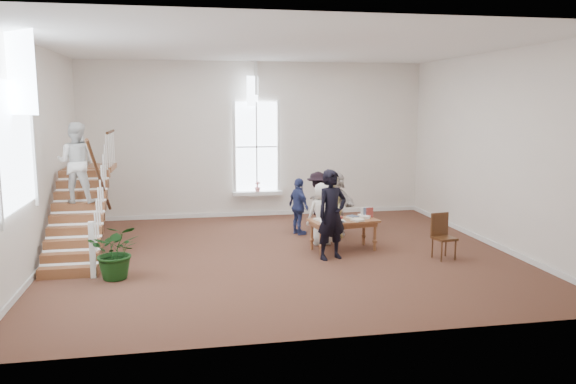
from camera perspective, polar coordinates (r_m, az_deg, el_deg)
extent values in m
plane|color=#4C2B1E|center=(12.47, -0.53, -6.40)|extent=(10.00, 10.00, 0.00)
plane|color=silver|center=(16.51, -3.25, 5.31)|extent=(10.00, 0.00, 10.00)
plane|color=silver|center=(7.70, 5.24, 1.00)|extent=(10.00, 0.00, 10.00)
plane|color=silver|center=(12.25, -24.29, 3.22)|extent=(0.00, 9.00, 9.00)
plane|color=silver|center=(13.84, 20.37, 4.04)|extent=(0.00, 9.00, 9.00)
plane|color=white|center=(12.08, -0.56, 14.64)|extent=(10.00, 10.00, 0.00)
cube|color=white|center=(16.51, -3.12, -0.11)|extent=(1.45, 0.28, 0.10)
plane|color=white|center=(16.46, -3.21, 4.60)|extent=(2.60, 0.00, 2.60)
plane|color=white|center=(16.42, -3.27, 10.18)|extent=(0.60, 0.60, 0.85)
plane|color=white|center=(10.76, -25.98, 4.28)|extent=(0.00, 2.40, 2.40)
plane|color=white|center=(10.75, -26.47, 11.19)|extent=(1.10, 1.10, 1.55)
cube|color=white|center=(16.76, -3.17, -2.19)|extent=(10.00, 0.04, 0.12)
imported|color=pink|center=(16.45, -3.11, 0.56)|extent=(0.17, 0.17, 0.30)
cube|color=brown|center=(11.73, -21.42, -7.55)|extent=(1.10, 0.30, 0.20)
cube|color=brown|center=(11.96, -21.21, -6.23)|extent=(1.10, 0.30, 0.20)
cube|color=brown|center=(12.20, -21.01, -4.95)|extent=(1.10, 0.30, 0.20)
cube|color=brown|center=(12.44, -20.81, -3.73)|extent=(1.10, 0.30, 0.20)
cube|color=brown|center=(12.69, -20.62, -2.55)|extent=(1.10, 0.30, 0.20)
cube|color=brown|center=(12.94, -20.44, -1.42)|extent=(1.10, 0.30, 0.20)
cube|color=brown|center=(13.20, -20.27, -0.33)|extent=(1.10, 0.30, 0.20)
cube|color=brown|center=(13.46, -20.11, 0.71)|extent=(1.10, 0.30, 0.20)
cube|color=brown|center=(13.73, -19.95, 1.72)|extent=(1.10, 0.30, 0.20)
cube|color=brown|center=(14.61, -19.39, 2.31)|extent=(1.10, 1.20, 0.12)
cube|color=white|center=(11.38, -19.26, -5.57)|extent=(0.10, 0.10, 1.10)
cylinder|color=#3D2310|center=(12.47, -18.58, 1.33)|extent=(0.07, 2.74, 1.86)
imported|color=silver|center=(12.81, -20.68, 2.82)|extent=(0.94, 0.79, 1.72)
cube|color=brown|center=(12.78, 5.65, -2.91)|extent=(1.61, 0.97, 0.05)
cube|color=brown|center=(12.80, 5.65, -3.24)|extent=(1.47, 0.83, 0.10)
cylinder|color=brown|center=(12.36, 3.38, -5.01)|extent=(0.07, 0.07, 0.66)
cylinder|color=brown|center=(12.90, 8.81, -4.50)|extent=(0.07, 0.07, 0.66)
cylinder|color=brown|center=(12.86, 2.44, -4.44)|extent=(0.07, 0.07, 0.66)
cylinder|color=brown|center=(13.38, 7.70, -3.98)|extent=(0.07, 0.07, 0.66)
cube|color=silver|center=(12.61, 4.75, -2.82)|extent=(0.24, 0.20, 0.05)
cube|color=beige|center=(12.63, 3.18, -2.82)|extent=(0.23, 0.32, 0.04)
cube|color=tan|center=(12.77, 7.23, -2.75)|extent=(0.22, 0.26, 0.03)
cube|color=silver|center=(12.56, 5.30, -2.95)|extent=(0.23, 0.23, 0.02)
cube|color=#4C5972|center=(12.47, 4.97, -2.99)|extent=(0.29, 0.29, 0.04)
cube|color=maroon|center=(12.93, 4.94, -2.52)|extent=(0.23, 0.32, 0.06)
cube|color=white|center=(12.92, 4.37, -2.56)|extent=(0.22, 0.29, 0.04)
cube|color=#BFB299|center=(12.38, 4.10, -3.09)|extent=(0.18, 0.25, 0.03)
cube|color=silver|center=(13.11, 7.74, -2.41)|extent=(0.25, 0.23, 0.06)
cube|color=beige|center=(12.65, 7.08, -2.85)|extent=(0.30, 0.31, 0.04)
cube|color=tan|center=(12.94, 6.38, -2.61)|extent=(0.28, 0.30, 0.02)
cube|color=silver|center=(12.98, 7.78, -2.52)|extent=(0.22, 0.27, 0.06)
cube|color=#4C5972|center=(13.02, 6.61, -2.50)|extent=(0.27, 0.30, 0.04)
cube|color=maroon|center=(12.77, 4.83, -2.66)|extent=(0.27, 0.24, 0.06)
cube|color=white|center=(12.39, 3.62, -3.03)|extent=(0.21, 0.30, 0.05)
imported|color=black|center=(11.99, 4.47, -2.31)|extent=(0.82, 0.68, 1.93)
imported|color=silver|center=(13.25, 3.48, -2.22)|extent=(0.78, 0.57, 1.48)
imported|color=beige|center=(13.78, 4.20, -1.36)|extent=(1.03, 0.96, 1.68)
imported|color=navy|center=(14.24, 1.10, -1.47)|extent=(0.62, 0.92, 1.45)
imported|color=black|center=(14.79, 3.03, -0.90)|extent=(0.85, 1.12, 1.54)
imported|color=#BEB1AB|center=(14.24, 4.82, -1.15)|extent=(1.17, 1.54, 1.62)
imported|color=#123711|center=(11.20, -17.02, -5.77)|extent=(1.00, 0.88, 1.07)
cube|color=#3D2310|center=(12.51, 15.59, -4.55)|extent=(0.49, 0.49, 0.05)
cube|color=#3D2310|center=(12.60, 15.14, -3.17)|extent=(0.42, 0.11, 0.50)
cylinder|color=#3D2310|center=(12.33, 15.34, -5.85)|extent=(0.04, 0.04, 0.44)
cylinder|color=#3D2310|center=(12.52, 16.64, -5.68)|extent=(0.04, 0.04, 0.44)
cylinder|color=#3D2310|center=(12.60, 14.45, -5.49)|extent=(0.04, 0.04, 0.44)
cylinder|color=#3D2310|center=(12.79, 15.73, -5.33)|extent=(0.04, 0.04, 0.44)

